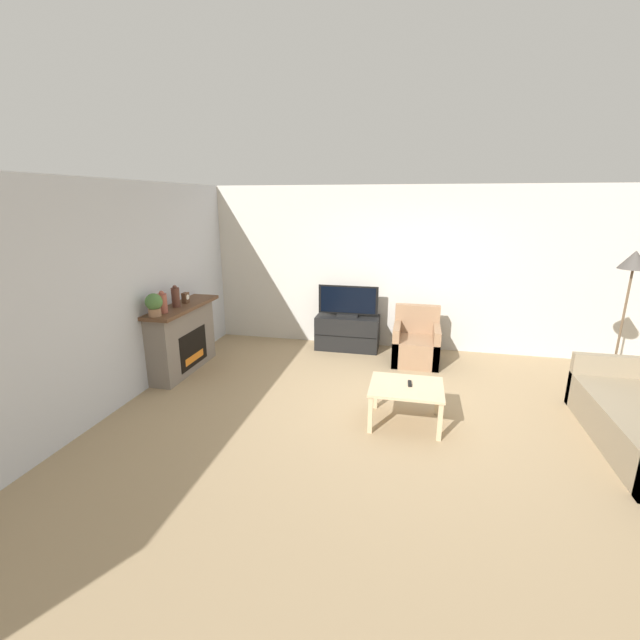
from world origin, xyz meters
The scene contains 14 objects.
ground_plane centered at (0.00, 0.00, 0.00)m, with size 24.00×24.00×0.00m, color #9E8460.
wall_back centered at (0.00, 2.29, 1.35)m, with size 12.00×0.06×2.70m.
wall_left centered at (-3.34, 0.00, 1.35)m, with size 0.06×12.00×2.70m.
fireplace centered at (-3.14, 0.47, 0.51)m, with size 0.45×1.47×1.01m.
mantel_vase_left centered at (-3.13, 0.03, 1.15)m, with size 0.13×0.13×0.30m.
mantel_vase_centre_left centered at (-3.13, 0.36, 1.15)m, with size 0.11×0.11×0.31m.
mantel_clock centered at (-3.13, 0.62, 1.08)m, with size 0.08×0.11×0.15m.
potted_plant centered at (-3.13, -0.16, 1.17)m, with size 0.22×0.22×0.30m.
tv_stand centered at (-0.93, 1.97, 0.29)m, with size 1.05×0.50×0.57m.
tv centered at (-0.93, 1.97, 0.82)m, with size 1.00×0.18×0.52m.
armchair centered at (0.21, 1.61, 0.28)m, with size 0.70×0.76×0.85m.
coffee_table centered at (0.11, -0.41, 0.40)m, with size 0.81×0.68×0.46m.
remote centered at (0.15, -0.36, 0.47)m, with size 0.05×0.15×0.02m.
floor_lamp centered at (2.67, 0.85, 1.65)m, with size 0.34×0.34×1.89m.
Camera 1 is at (0.13, -4.91, 2.46)m, focal length 24.00 mm.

